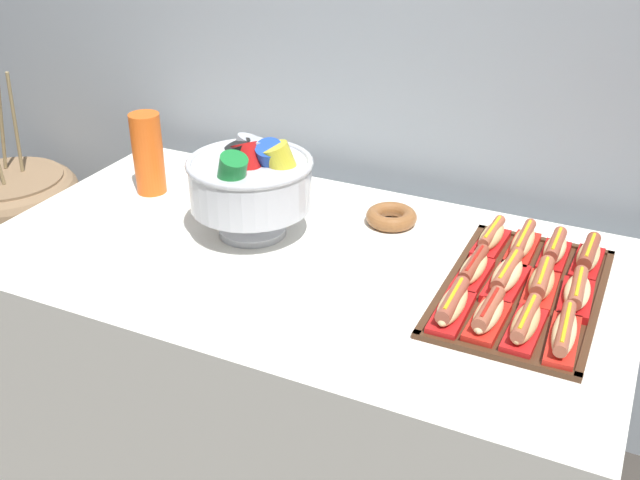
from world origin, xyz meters
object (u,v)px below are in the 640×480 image
(hot_dog_4, at_px, (473,269))
(hot_dog_11, at_px, (588,257))
(punch_bowl, at_px, (251,180))
(hot_dog_5, at_px, (507,276))
(donut, at_px, (391,217))
(hot_dog_1, at_px, (488,315))
(hot_dog_8, at_px, (491,238))
(cup_stack, at_px, (148,154))
(hot_dog_7, at_px, (577,293))
(hot_dog_3, at_px, (564,334))
(hot_dog_9, at_px, (522,244))
(hot_dog_10, at_px, (555,250))
(buffet_table, at_px, (303,375))
(hot_dog_6, at_px, (541,283))
(serving_tray, at_px, (522,292))
(hot_dog_0, at_px, (452,306))
(hot_dog_2, at_px, (525,324))
(floor_vase, at_px, (25,262))

(hot_dog_4, xyz_separation_m, hot_dog_11, (0.22, 0.17, 0.00))
(hot_dog_11, height_order, punch_bowl, punch_bowl)
(hot_dog_5, relative_size, donut, 1.34)
(hot_dog_1, height_order, hot_dog_4, hot_dog_1)
(hot_dog_8, relative_size, cup_stack, 0.69)
(hot_dog_1, height_order, hot_dog_7, hot_dog_1)
(hot_dog_3, relative_size, hot_dog_9, 1.01)
(hot_dog_1, relative_size, hot_dog_9, 0.90)
(hot_dog_7, xyz_separation_m, punch_bowl, (-0.79, -0.00, 0.11))
(hot_dog_10, bearing_deg, hot_dog_3, -77.06)
(buffet_table, relative_size, hot_dog_4, 9.46)
(hot_dog_6, height_order, cup_stack, cup_stack)
(serving_tray, bearing_deg, hot_dog_7, 0.14)
(serving_tray, bearing_deg, hot_dog_0, -124.15)
(hot_dog_6, xyz_separation_m, hot_dog_7, (0.07, 0.00, -0.00))
(hot_dog_1, distance_m, hot_dog_10, 0.34)
(hot_dog_0, height_order, hot_dog_5, hot_dog_5)
(hot_dog_7, relative_size, hot_dog_9, 0.88)
(hot_dog_6, height_order, hot_dog_10, hot_dog_6)
(serving_tray, bearing_deg, donut, 152.70)
(hot_dog_4, relative_size, hot_dog_8, 1.03)
(hot_dog_6, bearing_deg, buffet_table, -174.91)
(hot_dog_4, xyz_separation_m, hot_dog_9, (0.07, 0.17, 0.00))
(cup_stack, bearing_deg, punch_bowl, -14.09)
(hot_dog_8, bearing_deg, hot_dog_4, -89.86)
(hot_dog_7, distance_m, donut, 0.53)
(hot_dog_1, relative_size, hot_dog_5, 0.92)
(hot_dog_1, xyz_separation_m, hot_dog_11, (0.15, 0.33, 0.00))
(hot_dog_7, bearing_deg, hot_dog_2, -114.31)
(hot_dog_6, relative_size, punch_bowl, 0.52)
(hot_dog_0, distance_m, hot_dog_4, 0.17)
(floor_vase, relative_size, serving_tray, 2.11)
(hot_dog_5, distance_m, hot_dog_10, 0.18)
(serving_tray, bearing_deg, hot_dog_6, 0.14)
(donut, bearing_deg, cup_stack, -171.40)
(hot_dog_2, xyz_separation_m, hot_dog_10, (-0.00, 0.33, 0.00))
(hot_dog_9, height_order, cup_stack, cup_stack)
(floor_vase, bearing_deg, serving_tray, -6.51)
(hot_dog_0, height_order, hot_dog_10, same)
(serving_tray, xyz_separation_m, hot_dog_3, (0.11, -0.16, 0.03))
(floor_vase, height_order, hot_dog_0, floor_vase)
(hot_dog_4, distance_m, hot_dog_9, 0.18)
(hot_dog_0, height_order, hot_dog_3, hot_dog_0)
(hot_dog_10, xyz_separation_m, punch_bowl, (-0.71, -0.17, 0.11))
(floor_vase, bearing_deg, punch_bowl, -10.67)
(hot_dog_7, relative_size, hot_dog_8, 1.01)
(hot_dog_3, bearing_deg, hot_dog_11, 90.14)
(hot_dog_3, xyz_separation_m, hot_dog_6, (-0.08, 0.16, 0.00))
(hot_dog_3, bearing_deg, hot_dog_0, -179.86)
(floor_vase, xyz_separation_m, hot_dog_6, (1.80, -0.20, 0.50))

